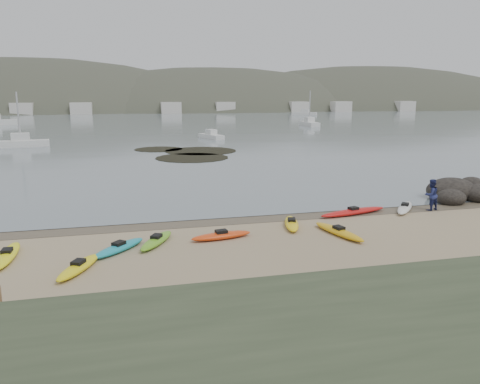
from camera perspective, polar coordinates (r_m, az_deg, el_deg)
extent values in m
plane|color=tan|center=(26.87, 0.00, -3.13)|extent=(600.00, 600.00, 0.00)
plane|color=brown|center=(26.59, 0.16, -3.29)|extent=(60.00, 60.00, 0.00)
plane|color=slate|center=(325.32, -13.06, 10.37)|extent=(1200.00, 1200.00, 0.00)
cube|color=#475138|center=(11.57, 22.85, -20.18)|extent=(60.00, 8.00, 2.00)
ellipsoid|color=#E74414|center=(22.95, -2.29, -5.34)|extent=(3.17, 1.20, 0.34)
ellipsoid|color=#6BB524|center=(22.54, -10.14, -5.85)|extent=(2.10, 3.07, 0.34)
ellipsoid|color=gold|center=(24.10, 11.94, -4.75)|extent=(1.52, 3.74, 0.34)
ellipsoid|color=yellow|center=(20.01, -19.07, -8.65)|extent=(1.91, 3.05, 0.34)
ellipsoid|color=teal|center=(21.88, -14.53, -6.60)|extent=(2.63, 2.80, 0.34)
ellipsoid|color=red|center=(28.27, 13.63, -2.36)|extent=(4.70, 1.74, 0.34)
ellipsoid|color=yellow|center=(25.16, 6.31, -3.85)|extent=(1.49, 3.04, 0.34)
ellipsoid|color=#FFFB15|center=(22.59, -26.50, -6.91)|extent=(0.74, 3.59, 0.34)
ellipsoid|color=white|center=(30.17, 19.46, -1.82)|extent=(2.80, 3.09, 0.34)
imported|color=navy|center=(30.61, 22.27, -0.32)|extent=(1.04, 0.88, 1.92)
ellipsoid|color=black|center=(34.77, 24.30, -0.30)|extent=(3.45, 2.68, 1.72)
ellipsoid|color=black|center=(34.98, 27.23, -0.59)|extent=(2.49, 2.11, 1.34)
ellipsoid|color=black|center=(33.18, 24.30, -0.99)|extent=(1.92, 1.72, 1.15)
ellipsoid|color=black|center=(36.68, 26.34, 0.06)|extent=(2.11, 1.92, 1.53)
cylinder|color=black|center=(51.97, -5.87, 4.16)|extent=(8.07, 8.07, 0.04)
cylinder|color=black|center=(58.08, -4.82, 4.99)|extent=(8.82, 8.82, 0.04)
cylinder|color=black|center=(60.49, -9.89, 5.13)|extent=(6.10, 6.10, 0.04)
cube|color=silver|center=(68.89, -25.14, 5.38)|extent=(7.25, 2.98, 0.98)
cube|color=silver|center=(74.14, -3.53, 6.79)|extent=(3.36, 5.76, 0.78)
cube|color=silver|center=(104.65, 8.44, 8.24)|extent=(2.14, 7.44, 1.04)
cube|color=silver|center=(158.39, 7.92, 9.46)|extent=(7.57, 5.98, 1.07)
ellipsoid|color=#384235|center=(224.96, -23.84, 4.51)|extent=(220.00, 120.00, 80.00)
ellipsoid|color=#384235|center=(220.23, -3.09, 6.08)|extent=(200.00, 110.00, 68.00)
ellipsoid|color=#384235|center=(259.28, 15.36, 6.15)|extent=(230.00, 130.00, 76.00)
cube|color=beige|center=(173.97, -26.14, 9.07)|extent=(7.00, 5.00, 4.00)
cube|color=beige|center=(170.66, -18.15, 9.65)|extent=(7.00, 5.00, 4.00)
cube|color=beige|center=(170.70, -9.98, 10.06)|extent=(7.00, 5.00, 4.00)
cube|color=beige|center=(174.08, -1.95, 10.26)|extent=(7.00, 5.00, 4.00)
cube|color=beige|center=(180.61, 5.64, 10.27)|extent=(7.00, 5.00, 4.00)
cube|color=beige|center=(189.96, 12.59, 10.12)|extent=(7.00, 5.00, 4.00)
cube|color=beige|center=(201.76, 18.80, 9.87)|extent=(7.00, 5.00, 4.00)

